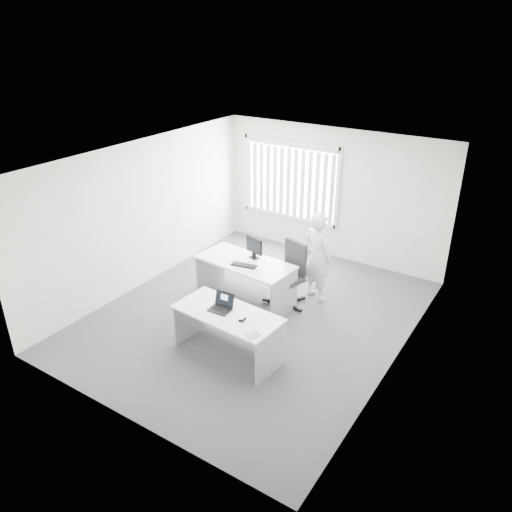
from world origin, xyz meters
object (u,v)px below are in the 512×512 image
Objects in this scene: desk_near at (228,324)px; office_chair at (288,286)px; person at (318,256)px; monitor at (254,248)px; laptop at (219,303)px; desk_far at (245,272)px.

desk_near is 1.44× the size of office_chair.
person reaches higher than monitor.
laptop reaches higher than desk_near.
monitor is (-0.63, 1.71, 0.47)m from desk_near.
office_chair is 3.66× the size of laptop.
office_chair is at bearing 26.07° from monitor.
desk_near is at bearing 5.94° from laptop.
laptop is (-0.14, -1.85, 0.52)m from office_chair.
office_chair is 1.93m from laptop.
monitor is at bearing -153.17° from office_chair.
desk_near is at bearing 101.36° from person.
person reaches higher than desk_near.
laptop reaches higher than desk_far.
monitor reaches higher than desk_far.
desk_far is 1.55× the size of office_chair.
office_chair reaches higher than desk_near.
desk_far is 1.35m from person.
desk_far is 5.65× the size of laptop.
laptop is (0.57, -1.52, 0.30)m from desk_far.
person is at bearing 42.76° from desk_far.
desk_far is 0.48m from monitor.
person is at bearing 85.85° from desk_near.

